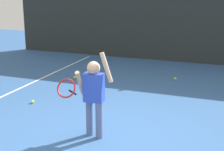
{
  "coord_description": "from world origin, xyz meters",
  "views": [
    {
      "loc": [
        1.89,
        -4.46,
        2.33
      ],
      "look_at": [
        -0.07,
        0.62,
        0.85
      ],
      "focal_mm": 54.96,
      "sensor_mm": 36.0,
      "label": 1
    }
  ],
  "objects_px": {
    "tennis_player": "(93,92)",
    "tennis_ball_5": "(32,102)",
    "tennis_ball_1": "(107,69)",
    "tennis_ball_8": "(75,77)",
    "tennis_ball_2": "(175,79)"
  },
  "relations": [
    {
      "from": "tennis_ball_1",
      "to": "tennis_ball_8",
      "type": "bearing_deg",
      "value": -110.91
    },
    {
      "from": "tennis_ball_1",
      "to": "tennis_ball_8",
      "type": "xyz_separation_m",
      "value": [
        -0.42,
        -1.09,
        0.0
      ]
    },
    {
      "from": "tennis_player",
      "to": "tennis_ball_5",
      "type": "xyz_separation_m",
      "value": [
        -1.76,
        0.96,
        -0.69
      ]
    },
    {
      "from": "tennis_ball_2",
      "to": "tennis_ball_5",
      "type": "xyz_separation_m",
      "value": [
        -2.33,
        -2.74,
        0.0
      ]
    },
    {
      "from": "tennis_ball_1",
      "to": "tennis_ball_8",
      "type": "distance_m",
      "value": 1.17
    },
    {
      "from": "tennis_ball_1",
      "to": "tennis_ball_2",
      "type": "xyz_separation_m",
      "value": [
        1.96,
        -0.29,
        0.0
      ]
    },
    {
      "from": "tennis_player",
      "to": "tennis_ball_1",
      "type": "bearing_deg",
      "value": 104.96
    },
    {
      "from": "tennis_ball_1",
      "to": "tennis_ball_8",
      "type": "relative_size",
      "value": 1.0
    },
    {
      "from": "tennis_ball_8",
      "to": "tennis_player",
      "type": "bearing_deg",
      "value": -57.99
    },
    {
      "from": "tennis_ball_2",
      "to": "tennis_ball_5",
      "type": "height_order",
      "value": "same"
    },
    {
      "from": "tennis_player",
      "to": "tennis_ball_5",
      "type": "bearing_deg",
      "value": 147.25
    },
    {
      "from": "tennis_player",
      "to": "tennis_ball_8",
      "type": "height_order",
      "value": "tennis_player"
    },
    {
      "from": "tennis_ball_1",
      "to": "tennis_ball_2",
      "type": "bearing_deg",
      "value": -8.56
    },
    {
      "from": "tennis_ball_2",
      "to": "tennis_ball_8",
      "type": "xyz_separation_m",
      "value": [
        -2.38,
        -0.8,
        0.0
      ]
    },
    {
      "from": "tennis_ball_2",
      "to": "tennis_ball_5",
      "type": "relative_size",
      "value": 1.0
    }
  ]
}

